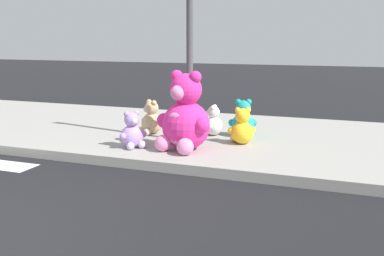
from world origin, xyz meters
name	(u,v)px	position (x,y,z in m)	size (l,w,h in m)	color
sidewalk	(157,132)	(0.00, 5.20, 0.07)	(28.00, 4.40, 0.15)	#9E9B93
sign_pole	(190,40)	(1.00, 4.40, 1.85)	(0.56, 0.11, 3.20)	#4C4C51
plush_pink_large	(185,119)	(1.14, 3.81, 0.65)	(0.94, 0.87, 1.24)	#F22D93
plush_tan	(151,120)	(0.11, 4.73, 0.40)	(0.43, 0.45, 0.63)	tan
plush_lavender	(132,133)	(0.31, 3.64, 0.39)	(0.43, 0.42, 0.59)	#B28CD8
plush_white	(213,123)	(1.21, 5.00, 0.37)	(0.38, 0.43, 0.55)	white
plush_yellow	(242,129)	(1.88, 4.54, 0.40)	(0.43, 0.44, 0.61)	yellow
plush_teal	(243,121)	(1.74, 5.13, 0.42)	(0.49, 0.48, 0.67)	teal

